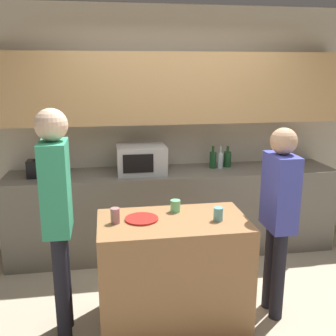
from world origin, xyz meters
TOP-DOWN VIEW (x-y plane):
  - ground_plane at (0.00, 0.00)m, footprint 14.00×14.00m
  - back_wall at (0.00, 1.66)m, footprint 6.40×0.40m
  - back_counter at (0.00, 1.39)m, footprint 3.60×0.62m
  - kitchen_island at (-0.24, 0.09)m, footprint 1.16×0.66m
  - microwave at (-0.36, 1.37)m, footprint 0.52×0.39m
  - toaster at (-1.41, 1.37)m, footprint 0.26×0.16m
  - potted_plant at (1.35, 1.37)m, footprint 0.14×0.14m
  - bottle_0 at (0.46, 1.46)m, footprint 0.08×0.08m
  - bottle_1 at (0.54, 1.44)m, footprint 0.06×0.06m
  - bottle_2 at (0.64, 1.49)m, footprint 0.09×0.09m
  - plate_on_island at (-0.48, 0.12)m, footprint 0.26×0.26m
  - cup_0 at (0.10, 0.01)m, footprint 0.07×0.07m
  - cup_1 at (-0.68, 0.09)m, footprint 0.07×0.07m
  - cup_2 at (-0.19, 0.26)m, footprint 0.08×0.08m
  - person_left at (-1.10, 0.08)m, footprint 0.23×0.34m
  - person_center at (0.62, 0.08)m, footprint 0.21×0.34m

SIDE VIEW (x-z plane):
  - ground_plane at x=0.00m, z-range 0.00..0.00m
  - kitchen_island at x=-0.24m, z-range 0.00..0.90m
  - back_counter at x=0.00m, z-range 0.00..0.94m
  - plate_on_island at x=-0.48m, z-range 0.90..0.91m
  - person_center at x=0.62m, z-range 0.15..1.74m
  - cup_2 at x=-0.19m, z-range 0.90..1.00m
  - cup_0 at x=0.10m, z-range 0.90..1.00m
  - cup_1 at x=-0.68m, z-range 0.90..1.02m
  - toaster at x=-1.41m, z-range 0.93..1.12m
  - bottle_2 at x=0.64m, z-range 0.91..1.15m
  - bottle_1 at x=0.54m, z-range 0.91..1.15m
  - bottle_0 at x=0.46m, z-range 0.91..1.16m
  - person_left at x=-1.10m, z-range 0.18..1.95m
  - microwave at x=-0.36m, z-range 0.94..1.24m
  - potted_plant at x=1.35m, z-range 0.94..1.33m
  - back_wall at x=0.00m, z-range 0.19..2.89m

